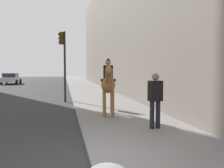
{
  "coord_description": "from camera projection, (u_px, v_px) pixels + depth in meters",
  "views": [
    {
      "loc": [
        -4.36,
        0.5,
        1.93
      ],
      "look_at": [
        4.0,
        -1.23,
        1.4
      ],
      "focal_mm": 37.5,
      "sensor_mm": 36.0,
      "label": 1
    }
  ],
  "objects": [
    {
      "name": "car_near_lane",
      "position": [
        11.0,
        78.0,
        30.9
      ],
      "size": [
        4.16,
        2.12,
        1.44
      ],
      "rotation": [
        0.0,
        0.0,
        -0.02
      ],
      "color": "silver",
      "rests_on": "ground"
    },
    {
      "name": "sidewalk_slab",
      "position": [
        176.0,
        160.0,
        4.84
      ],
      "size": [
        120.0,
        3.52,
        0.12
      ],
      "primitive_type": "cube",
      "color": "slate",
      "rests_on": "ground"
    },
    {
      "name": "pedestrian_greeting",
      "position": [
        155.0,
        97.0,
        7.14
      ],
      "size": [
        0.29,
        0.42,
        1.7
      ],
      "rotation": [
        0.0,
        0.0,
        0.07
      ],
      "color": "black",
      "rests_on": "sidewalk_slab"
    },
    {
      "name": "mounted_horse_near",
      "position": [
        108.0,
        84.0,
        9.21
      ],
      "size": [
        2.14,
        0.8,
        2.27
      ],
      "rotation": [
        0.0,
        0.0,
        2.98
      ],
      "color": "brown",
      "rests_on": "sidewalk_slab"
    },
    {
      "name": "traffic_light_near_curb",
      "position": [
        63.0,
        55.0,
        13.64
      ],
      "size": [
        0.2,
        0.44,
        4.14
      ],
      "color": "black",
      "rests_on": "ground"
    }
  ]
}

